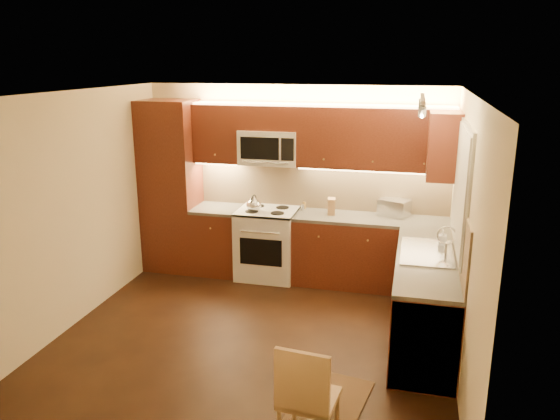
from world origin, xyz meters
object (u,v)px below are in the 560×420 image
(kettle, at_px, (254,203))
(toaster_oven, at_px, (394,208))
(sink, at_px, (428,246))
(dining_chair, at_px, (309,395))
(stove, at_px, (268,243))
(soap_bottle, at_px, (443,238))
(microwave, at_px, (270,147))
(knife_block, at_px, (331,206))

(kettle, distance_m, toaster_oven, 1.78)
(sink, distance_m, dining_chair, 2.27)
(stove, bearing_deg, soap_bottle, -21.92)
(stove, xyz_separation_m, sink, (2.00, -1.12, 0.52))
(sink, relative_size, kettle, 3.86)
(microwave, height_order, kettle, microwave)
(microwave, xyz_separation_m, knife_block, (0.83, -0.07, -0.72))
(soap_bottle, bearing_deg, toaster_oven, 116.95)
(knife_block, relative_size, dining_chair, 0.23)
(knife_block, height_order, dining_chair, knife_block)
(sink, bearing_deg, soap_bottle, 58.82)
(stove, distance_m, kettle, 0.60)
(sink, relative_size, soap_bottle, 4.80)
(stove, distance_m, dining_chair, 3.39)
(sink, relative_size, dining_chair, 0.96)
(stove, relative_size, sink, 1.07)
(stove, height_order, kettle, kettle)
(sink, bearing_deg, stove, 150.64)
(stove, distance_m, sink, 2.35)
(stove, bearing_deg, microwave, 90.00)
(sink, relative_size, toaster_oven, 2.42)
(stove, xyz_separation_m, soap_bottle, (2.16, -0.87, 0.53))
(toaster_oven, height_order, soap_bottle, toaster_oven)
(stove, distance_m, knife_block, 0.99)
(dining_chair, bearing_deg, knife_block, 102.29)
(toaster_oven, bearing_deg, microwave, -155.57)
(knife_block, relative_size, soap_bottle, 1.16)
(microwave, relative_size, dining_chair, 0.85)
(stove, bearing_deg, knife_block, 4.51)
(soap_bottle, bearing_deg, knife_block, 144.45)
(soap_bottle, relative_size, dining_chair, 0.20)
(stove, xyz_separation_m, dining_chair, (1.18, -3.18, -0.01))
(toaster_oven, bearing_deg, soap_bottle, -40.09)
(sink, distance_m, knife_block, 1.67)
(stove, height_order, knife_block, knife_block)
(kettle, xyz_separation_m, toaster_oven, (1.76, 0.31, -0.02))
(sink, height_order, knife_block, knife_block)
(sink, height_order, soap_bottle, soap_bottle)
(microwave, bearing_deg, kettle, -120.49)
(knife_block, bearing_deg, dining_chair, -91.95)
(stove, bearing_deg, kettle, -141.80)
(soap_bottle, bearing_deg, microwave, 154.61)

